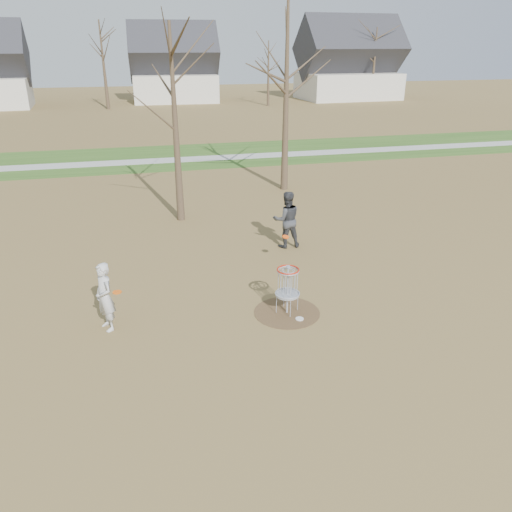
# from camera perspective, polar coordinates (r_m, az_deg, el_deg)

# --- Properties ---
(ground) EXTENTS (160.00, 160.00, 0.00)m
(ground) POSITION_cam_1_polar(r_m,az_deg,el_deg) (13.67, 3.55, -6.46)
(ground) COLOR brown
(ground) RESTS_ON ground
(green_band) EXTENTS (160.00, 8.00, 0.01)m
(green_band) POSITION_cam_1_polar(r_m,az_deg,el_deg) (33.21, -7.26, 11.29)
(green_band) COLOR #2D5119
(green_band) RESTS_ON ground
(footpath) EXTENTS (160.00, 1.50, 0.01)m
(footpath) POSITION_cam_1_polar(r_m,az_deg,el_deg) (32.24, -7.04, 10.96)
(footpath) COLOR #9E9E99
(footpath) RESTS_ON green_band
(dirt_circle) EXTENTS (1.80, 1.80, 0.01)m
(dirt_circle) POSITION_cam_1_polar(r_m,az_deg,el_deg) (13.66, 3.55, -6.45)
(dirt_circle) COLOR #47331E
(dirt_circle) RESTS_ON ground
(player_standing) EXTENTS (0.68, 0.78, 1.81)m
(player_standing) POSITION_cam_1_polar(r_m,az_deg,el_deg) (13.06, -16.90, -4.52)
(player_standing) COLOR silver
(player_standing) RESTS_ON ground
(player_throwing) EXTENTS (1.01, 0.80, 2.04)m
(player_throwing) POSITION_cam_1_polar(r_m,az_deg,el_deg) (17.65, 3.52, 4.19)
(player_throwing) COLOR #35373B
(player_throwing) RESTS_ON ground
(disc_grounded) EXTENTS (0.22, 0.22, 0.02)m
(disc_grounded) POSITION_cam_1_polar(r_m,az_deg,el_deg) (13.36, 5.00, -7.16)
(disc_grounded) COLOR white
(disc_grounded) RESTS_ON dirt_circle
(discs_in_play) EXTENTS (5.39, 3.09, 0.14)m
(discs_in_play) POSITION_cam_1_polar(r_m,az_deg,el_deg) (14.18, -4.54, -0.40)
(discs_in_play) COLOR #FD500D
(discs_in_play) RESTS_ON ground
(disc_golf_basket) EXTENTS (0.64, 0.64, 1.35)m
(disc_golf_basket) POSITION_cam_1_polar(r_m,az_deg,el_deg) (13.24, 3.64, -3.02)
(disc_golf_basket) COLOR #9EA3AD
(disc_golf_basket) RESTS_ON ground
(bare_trees) EXTENTS (52.62, 44.98, 9.00)m
(bare_trees) POSITION_cam_1_polar(r_m,az_deg,el_deg) (47.43, -7.65, 21.30)
(bare_trees) COLOR #382B1E
(bare_trees) RESTS_ON ground
(houses_row) EXTENTS (56.51, 10.01, 7.26)m
(houses_row) POSITION_cam_1_polar(r_m,az_deg,el_deg) (64.45, -7.00, 20.16)
(houses_row) COLOR silver
(houses_row) RESTS_ON ground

